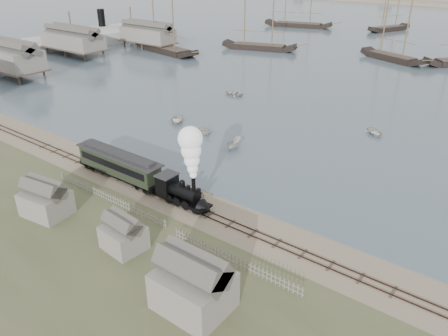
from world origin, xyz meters
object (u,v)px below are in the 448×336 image
Objects in this scene: passenger_coach at (119,164)px; beached_dinghy at (192,192)px; locomotive at (188,173)px; steamship at (102,26)px.

beached_dinghy is (10.60, 2.37, -1.80)m from passenger_coach.
passenger_coach is (-12.19, -0.00, -2.30)m from locomotive.
steamship reaches higher than passenger_coach.
passenger_coach is 3.90× the size of beached_dinghy.
locomotive is 12.40m from passenger_coach.
locomotive is at bearing 0.00° from passenger_coach.
passenger_coach is 0.29× the size of steamship.
steamship is (-91.00, 61.19, 0.98)m from locomotive.
steamship is at bearing 48.69° from beached_dinghy.
passenger_coach is at bearing -180.00° from locomotive.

